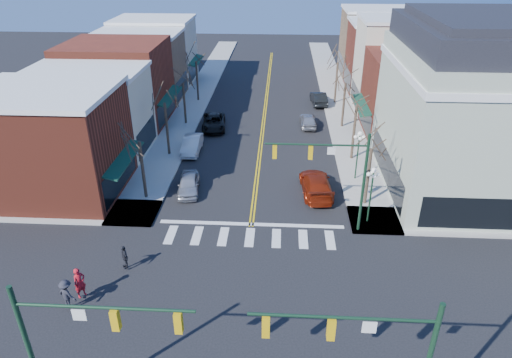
% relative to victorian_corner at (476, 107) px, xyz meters
% --- Properties ---
extents(ground, '(160.00, 160.00, 0.00)m').
position_rel_victorian_corner_xyz_m(ground, '(-16.50, -14.50, -6.66)').
color(ground, black).
rests_on(ground, ground).
extents(sidewalk_left, '(3.50, 70.00, 0.15)m').
position_rel_victorian_corner_xyz_m(sidewalk_left, '(-25.25, 5.50, -6.58)').
color(sidewalk_left, '#9E9B93').
rests_on(sidewalk_left, ground).
extents(sidewalk_right, '(3.50, 70.00, 0.15)m').
position_rel_victorian_corner_xyz_m(sidewalk_right, '(-7.75, 5.50, -6.58)').
color(sidewalk_right, '#9E9B93').
rests_on(sidewalk_right, ground).
extents(bldg_left_brick_a, '(10.00, 8.50, 8.00)m').
position_rel_victorian_corner_xyz_m(bldg_left_brick_a, '(-32.00, -2.75, -2.66)').
color(bldg_left_brick_a, maroon).
rests_on(bldg_left_brick_a, ground).
extents(bldg_left_stucco_a, '(10.00, 7.00, 7.50)m').
position_rel_victorian_corner_xyz_m(bldg_left_stucco_a, '(-32.00, 5.00, -2.91)').
color(bldg_left_stucco_a, beige).
rests_on(bldg_left_stucco_a, ground).
extents(bldg_left_brick_b, '(10.00, 9.00, 8.50)m').
position_rel_victorian_corner_xyz_m(bldg_left_brick_b, '(-32.00, 13.00, -2.41)').
color(bldg_left_brick_b, maroon).
rests_on(bldg_left_brick_b, ground).
extents(bldg_left_tan, '(10.00, 7.50, 7.80)m').
position_rel_victorian_corner_xyz_m(bldg_left_tan, '(-32.00, 21.25, -2.76)').
color(bldg_left_tan, '#957352').
rests_on(bldg_left_tan, ground).
extents(bldg_left_stucco_b, '(10.00, 8.00, 8.20)m').
position_rel_victorian_corner_xyz_m(bldg_left_stucco_b, '(-32.00, 29.00, -2.56)').
color(bldg_left_stucco_b, beige).
rests_on(bldg_left_stucco_b, ground).
extents(bldg_right_brick_a, '(10.00, 8.50, 8.00)m').
position_rel_victorian_corner_xyz_m(bldg_right_brick_a, '(-1.00, 11.25, -2.66)').
color(bldg_right_brick_a, maroon).
rests_on(bldg_right_brick_a, ground).
extents(bldg_right_stucco, '(10.00, 7.00, 10.00)m').
position_rel_victorian_corner_xyz_m(bldg_right_stucco, '(-1.00, 19.00, -1.66)').
color(bldg_right_stucco, beige).
rests_on(bldg_right_stucco, ground).
extents(bldg_right_brick_b, '(10.00, 8.00, 8.50)m').
position_rel_victorian_corner_xyz_m(bldg_right_brick_b, '(-1.00, 26.50, -2.41)').
color(bldg_right_brick_b, maroon).
rests_on(bldg_right_brick_b, ground).
extents(bldg_right_tan, '(10.00, 8.00, 9.00)m').
position_rel_victorian_corner_xyz_m(bldg_right_tan, '(-1.00, 34.50, -2.16)').
color(bldg_right_tan, '#957352').
rests_on(bldg_right_tan, ground).
extents(victorian_corner, '(12.25, 14.25, 13.30)m').
position_rel_victorian_corner_xyz_m(victorian_corner, '(0.00, 0.00, 0.00)').
color(victorian_corner, '#AAB59C').
rests_on(victorian_corner, ground).
extents(traffic_mast_near_left, '(6.60, 0.28, 7.20)m').
position_rel_victorian_corner_xyz_m(traffic_mast_near_left, '(-22.05, -21.90, -1.95)').
color(traffic_mast_near_left, '#14331E').
rests_on(traffic_mast_near_left, ground).
extents(traffic_mast_near_right, '(6.60, 0.28, 7.20)m').
position_rel_victorian_corner_xyz_m(traffic_mast_near_right, '(-10.95, -21.90, -1.95)').
color(traffic_mast_near_right, '#14331E').
rests_on(traffic_mast_near_right, ground).
extents(traffic_mast_far_right, '(6.60, 0.28, 7.20)m').
position_rel_victorian_corner_xyz_m(traffic_mast_far_right, '(-10.95, -7.10, -1.95)').
color(traffic_mast_far_right, '#14331E').
rests_on(traffic_mast_far_right, ground).
extents(lamppost_corner, '(0.36, 0.36, 4.33)m').
position_rel_victorian_corner_xyz_m(lamppost_corner, '(-8.30, -6.00, -3.70)').
color(lamppost_corner, '#14331E').
rests_on(lamppost_corner, ground).
extents(lamppost_midblock, '(0.36, 0.36, 4.33)m').
position_rel_victorian_corner_xyz_m(lamppost_midblock, '(-8.30, 0.50, -3.70)').
color(lamppost_midblock, '#14331E').
rests_on(lamppost_midblock, ground).
extents(tree_left_a, '(0.24, 0.24, 4.76)m').
position_rel_victorian_corner_xyz_m(tree_left_a, '(-24.90, -3.50, -4.28)').
color(tree_left_a, '#382B21').
rests_on(tree_left_a, ground).
extents(tree_left_b, '(0.24, 0.24, 5.04)m').
position_rel_victorian_corner_xyz_m(tree_left_b, '(-24.90, 4.50, -4.14)').
color(tree_left_b, '#382B21').
rests_on(tree_left_b, ground).
extents(tree_left_c, '(0.24, 0.24, 4.55)m').
position_rel_victorian_corner_xyz_m(tree_left_c, '(-24.90, 12.50, -4.38)').
color(tree_left_c, '#382B21').
rests_on(tree_left_c, ground).
extents(tree_left_d, '(0.24, 0.24, 4.90)m').
position_rel_victorian_corner_xyz_m(tree_left_d, '(-24.90, 20.50, -4.21)').
color(tree_left_d, '#382B21').
rests_on(tree_left_d, ground).
extents(tree_right_a, '(0.24, 0.24, 4.62)m').
position_rel_victorian_corner_xyz_m(tree_right_a, '(-8.10, -3.50, -4.35)').
color(tree_right_a, '#382B21').
rests_on(tree_right_a, ground).
extents(tree_right_b, '(0.24, 0.24, 5.18)m').
position_rel_victorian_corner_xyz_m(tree_right_b, '(-8.10, 4.50, -4.07)').
color(tree_right_b, '#382B21').
rests_on(tree_right_b, ground).
extents(tree_right_c, '(0.24, 0.24, 4.83)m').
position_rel_victorian_corner_xyz_m(tree_right_c, '(-8.10, 12.50, -4.24)').
color(tree_right_c, '#382B21').
rests_on(tree_right_c, ground).
extents(tree_right_d, '(0.24, 0.24, 4.97)m').
position_rel_victorian_corner_xyz_m(tree_right_d, '(-8.10, 20.50, -4.17)').
color(tree_right_d, '#382B21').
rests_on(tree_right_d, ground).
extents(car_left_near, '(2.10, 4.22, 1.38)m').
position_rel_victorian_corner_xyz_m(car_left_near, '(-21.77, -2.30, -5.97)').
color(car_left_near, '#B2B2B7').
rests_on(car_left_near, ground).
extents(car_left_mid, '(1.62, 4.48, 1.47)m').
position_rel_victorian_corner_xyz_m(car_left_mid, '(-22.90, 5.34, -5.92)').
color(car_left_mid, silver).
rests_on(car_left_mid, ground).
extents(car_left_far, '(2.89, 5.32, 1.42)m').
position_rel_victorian_corner_xyz_m(car_left_far, '(-21.67, 11.33, -5.95)').
color(car_left_far, black).
rests_on(car_left_far, ground).
extents(car_right_near, '(2.66, 5.65, 1.59)m').
position_rel_victorian_corner_xyz_m(car_right_near, '(-11.70, -1.96, -5.86)').
color(car_right_near, maroon).
rests_on(car_right_near, ground).
extents(car_right_mid, '(1.79, 4.15, 1.39)m').
position_rel_victorian_corner_xyz_m(car_right_mid, '(-11.70, 12.58, -5.96)').
color(car_right_mid, '#A9A9AD').
rests_on(car_right_mid, ground).
extents(car_right_far, '(2.01, 4.69, 1.50)m').
position_rel_victorian_corner_xyz_m(car_right_far, '(-10.10, 20.05, -5.91)').
color(car_right_far, black).
rests_on(car_right_far, ground).
extents(pedestrian_red_a, '(0.75, 0.81, 1.86)m').
position_rel_victorian_corner_xyz_m(pedestrian_red_a, '(-25.46, -14.66, -5.58)').
color(pedestrian_red_a, '#AF121E').
rests_on(pedestrian_red_a, sidewalk_left).
extents(pedestrian_dark_a, '(0.84, 0.95, 1.55)m').
position_rel_victorian_corner_xyz_m(pedestrian_dark_a, '(-23.80, -12.05, -5.73)').
color(pedestrian_dark_a, black).
rests_on(pedestrian_dark_a, sidewalk_left).
extents(pedestrian_dark_b, '(1.29, 1.04, 1.75)m').
position_rel_victorian_corner_xyz_m(pedestrian_dark_b, '(-25.83, -15.53, -5.63)').
color(pedestrian_dark_b, black).
rests_on(pedestrian_dark_b, sidewalk_left).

